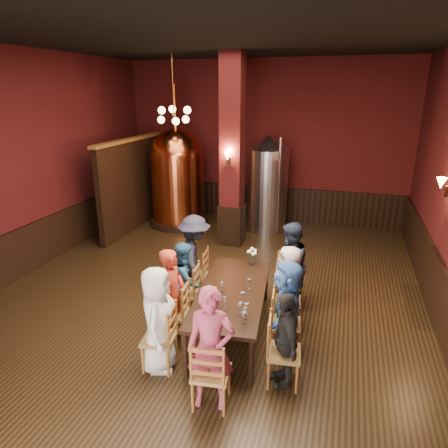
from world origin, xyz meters
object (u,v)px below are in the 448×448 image
(person_0, at_px, (158,319))
(steel_vessel, at_px, (268,184))
(dining_table, at_px, (232,294))
(person_2, at_px, (185,281))
(copper_kettle, at_px, (177,176))
(person_1, at_px, (173,296))
(rose_vase, at_px, (252,254))

(person_0, bearing_deg, steel_vessel, -16.47)
(dining_table, height_order, person_2, person_2)
(dining_table, relative_size, steel_vessel, 0.97)
(copper_kettle, xyz_separation_m, steel_vessel, (2.51, 0.24, -0.11))
(steel_vessel, bearing_deg, person_0, -92.55)
(steel_vessel, bearing_deg, person_1, -93.69)
(person_1, bearing_deg, copper_kettle, 21.51)
(person_1, xyz_separation_m, steel_vessel, (0.35, 5.45, 0.54))
(copper_kettle, relative_size, steel_vessel, 1.49)
(steel_vessel, bearing_deg, rose_vase, -82.58)
(person_2, bearing_deg, copper_kettle, 7.14)
(person_0, xyz_separation_m, rose_vase, (0.79, 2.11, 0.20))
(dining_table, bearing_deg, person_0, -130.36)
(person_0, bearing_deg, rose_vase, -34.57)
(person_0, bearing_deg, person_2, -7.20)
(person_2, height_order, copper_kettle, copper_kettle)
(person_2, relative_size, copper_kettle, 0.35)
(dining_table, xyz_separation_m, rose_vase, (0.07, 1.01, 0.27))
(person_2, bearing_deg, steel_vessel, -22.56)
(person_1, height_order, steel_vessel, steel_vessel)
(copper_kettle, bearing_deg, rose_vase, -51.13)
(person_0, relative_size, person_2, 1.12)
(person_1, relative_size, person_2, 1.11)
(dining_table, xyz_separation_m, person_0, (-0.73, -1.09, 0.07))
(person_0, relative_size, copper_kettle, 0.39)
(person_0, xyz_separation_m, person_1, (-0.08, 0.67, -0.01))
(person_0, distance_m, person_2, 1.33)
(person_1, bearing_deg, rose_vase, -32.22)
(person_0, relative_size, steel_vessel, 0.59)
(person_1, bearing_deg, steel_vessel, -4.72)
(person_1, distance_m, rose_vase, 1.70)
(person_0, distance_m, rose_vase, 2.26)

